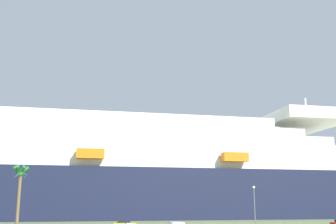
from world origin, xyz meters
name	(u,v)px	position (x,y,z in m)	size (l,w,h in m)	color
ground_plane	(154,223)	(0.00, 30.00, 0.00)	(600.00, 600.00, 0.00)	#66754C
cruise_ship	(103,176)	(-14.58, 60.62, 13.84)	(301.26, 61.87, 52.39)	#191E38
palm_tree	(20,180)	(-28.20, 3.14, 9.42)	(3.56, 3.43, 12.18)	brown
street_lamp	(254,201)	(18.81, 5.00, 5.51)	(0.56, 0.56, 8.54)	slate
parked_car_yellow_taxi	(125,224)	(-7.85, 8.87, 0.84)	(4.66, 2.20, 1.58)	yellow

